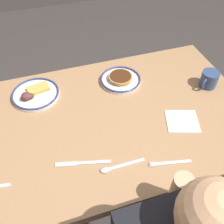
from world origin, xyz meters
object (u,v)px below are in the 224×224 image
object	(u,v)px
plate_near_main	(120,79)
paper_napkin	(182,121)
butter_knife	(83,163)
tea_spoon	(116,167)
coffee_mug	(209,79)
fork_near	(170,163)
plate_center_pancakes	(35,94)

from	to	relation	value
plate_near_main	paper_napkin	xyz separation A→B (m)	(-0.19, 0.37, -0.01)
butter_knife	tea_spoon	distance (m)	0.14
coffee_mug	plate_near_main	bearing A→B (deg)	-22.06
fork_near	paper_napkin	bearing A→B (deg)	-130.26
fork_near	tea_spoon	xyz separation A→B (m)	(0.22, -0.05, 0.00)
paper_napkin	coffee_mug	bearing A→B (deg)	-143.10
plate_center_pancakes	fork_near	bearing A→B (deg)	129.84
coffee_mug	butter_knife	bearing A→B (deg)	19.67
plate_center_pancakes	tea_spoon	bearing A→B (deg)	116.71
fork_near	butter_knife	world-z (taller)	same
plate_near_main	butter_knife	bearing A→B (deg)	54.51
butter_knife	plate_center_pancakes	bearing A→B (deg)	-73.16
paper_napkin	fork_near	world-z (taller)	fork_near
butter_knife	fork_near	bearing A→B (deg)	162.31
plate_center_pancakes	coffee_mug	world-z (taller)	coffee_mug
plate_near_main	fork_near	size ratio (longest dim) A/B	1.25
plate_center_pancakes	plate_near_main	bearing A→B (deg)	176.84
tea_spoon	butter_knife	bearing A→B (deg)	-25.84
fork_near	tea_spoon	world-z (taller)	tea_spoon
plate_center_pancakes	tea_spoon	size ratio (longest dim) A/B	1.29
plate_near_main	paper_napkin	bearing A→B (deg)	116.70
plate_near_main	tea_spoon	distance (m)	0.55
plate_center_pancakes	tea_spoon	distance (m)	0.60
plate_center_pancakes	fork_near	distance (m)	0.76
plate_near_main	plate_center_pancakes	xyz separation A→B (m)	(0.46, -0.03, -0.00)
coffee_mug	butter_knife	size ratio (longest dim) A/B	0.50
plate_center_pancakes	coffee_mug	distance (m)	0.93
plate_near_main	tea_spoon	xyz separation A→B (m)	(0.19, 0.51, -0.01)
plate_near_main	paper_napkin	world-z (taller)	plate_near_main
paper_napkin	plate_near_main	bearing A→B (deg)	-63.30
plate_near_main	fork_near	xyz separation A→B (m)	(-0.02, 0.56, -0.01)
plate_near_main	coffee_mug	world-z (taller)	coffee_mug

